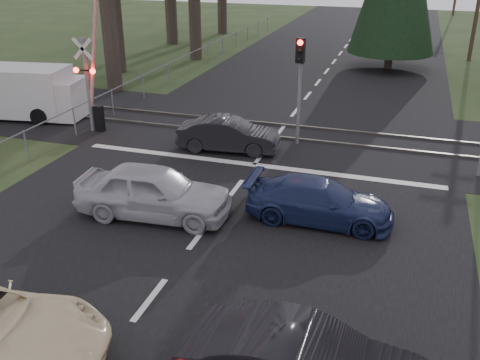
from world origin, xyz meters
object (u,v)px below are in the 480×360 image
at_px(traffic_signal_center, 300,73).
at_px(white_van, 22,92).
at_px(blue_sedan, 319,201).
at_px(dark_car_far, 229,135).
at_px(silver_car, 154,192).
at_px(crossing_signal, 92,83).

height_order(traffic_signal_center, white_van, traffic_signal_center).
distance_m(traffic_signal_center, blue_sedan, 6.55).
bearing_deg(dark_car_far, white_van, 77.32).
relative_size(traffic_signal_center, dark_car_far, 1.08).
distance_m(silver_car, white_van, 12.01).
height_order(silver_car, dark_car_far, silver_car).
bearing_deg(white_van, crossing_signal, -19.31).
height_order(dark_car_far, white_van, white_van).
xyz_separation_m(crossing_signal, silver_car, (5.63, -6.12, -1.30)).
distance_m(blue_sedan, white_van, 15.48).
bearing_deg(silver_car, dark_car_far, -7.64).
bearing_deg(crossing_signal, traffic_signal_center, 6.15).
height_order(traffic_signal_center, dark_car_far, traffic_signal_center).
distance_m(traffic_signal_center, dark_car_far, 3.47).
bearing_deg(blue_sedan, dark_car_far, 42.48).
relative_size(silver_car, white_van, 0.74).
distance_m(blue_sedan, dark_car_far, 6.17).
distance_m(traffic_signal_center, white_van, 12.58).
xyz_separation_m(traffic_signal_center, white_van, (-12.47, -0.11, -1.67)).
bearing_deg(crossing_signal, dark_car_far, -4.57).
relative_size(traffic_signal_center, blue_sedan, 0.99).
bearing_deg(dark_car_far, silver_car, 171.13).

